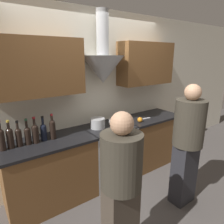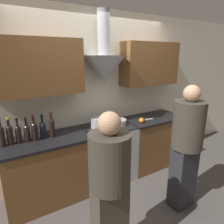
{
  "view_description": "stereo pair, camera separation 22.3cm",
  "coord_description": "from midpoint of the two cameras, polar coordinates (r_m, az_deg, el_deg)",
  "views": [
    {
      "loc": [
        -1.63,
        -2.02,
        1.94
      ],
      "look_at": [
        0.0,
        0.25,
        1.14
      ],
      "focal_mm": 32.0,
      "sensor_mm": 36.0,
      "label": 1
    },
    {
      "loc": [
        -1.45,
        -2.14,
        1.94
      ],
      "look_at": [
        0.0,
        0.25,
        1.14
      ],
      "focal_mm": 32.0,
      "sensor_mm": 36.0,
      "label": 2
    }
  ],
  "objects": [
    {
      "name": "mixing_bowl",
      "position": [
        3.13,
        -0.59,
        -2.84
      ],
      "size": [
        0.26,
        0.26,
        0.08
      ],
      "color": "#B7BABC",
      "rests_on": "stove_range"
    },
    {
      "name": "stock_pot",
      "position": [
        2.99,
        -6.29,
        -3.21
      ],
      "size": [
        0.22,
        0.22,
        0.15
      ],
      "color": "#B7BABC",
      "rests_on": "stove_range"
    },
    {
      "name": "wine_bottle_3",
      "position": [
        2.67,
        -25.22,
        -5.88
      ],
      "size": [
        0.08,
        0.08,
        0.32
      ],
      "color": "black",
      "rests_on": "counter_left"
    },
    {
      "name": "wine_bottle_5",
      "position": [
        2.71,
        -21.24,
        -5.12
      ],
      "size": [
        0.08,
        0.08,
        0.32
      ],
      "color": "black",
      "rests_on": "counter_left"
    },
    {
      "name": "chefs_knife",
      "position": [
        3.43,
        7.36,
        -1.94
      ],
      "size": [
        0.25,
        0.05,
        0.01
      ],
      "rotation": [
        0.0,
        0.0,
        -0.1
      ],
      "color": "silver",
      "rests_on": "counter_right"
    },
    {
      "name": "wine_bottle_1",
      "position": [
        2.65,
        -29.35,
        -6.26
      ],
      "size": [
        0.08,
        0.08,
        0.34
      ],
      "color": "black",
      "rests_on": "counter_left"
    },
    {
      "name": "person_foreground_left",
      "position": [
        1.89,
        -0.99,
        -20.38
      ],
      "size": [
        0.37,
        0.37,
        1.51
      ],
      "color": "#473D33",
      "rests_on": "ground_plane"
    },
    {
      "name": "counter_right",
      "position": [
        3.75,
        8.64,
        -7.72
      ],
      "size": [
        1.08,
        0.62,
        0.89
      ],
      "color": "brown",
      "rests_on": "ground_plane"
    },
    {
      "name": "orange_fruit",
      "position": [
        3.25,
        6.05,
        -2.22
      ],
      "size": [
        0.08,
        0.08,
        0.08
      ],
      "color": "orange",
      "rests_on": "counter_right"
    },
    {
      "name": "wine_bottle_0",
      "position": [
        2.64,
        -31.22,
        -6.51
      ],
      "size": [
        0.07,
        0.07,
        0.37
      ],
      "color": "black",
      "rests_on": "counter_left"
    },
    {
      "name": "counter_left",
      "position": [
        2.91,
        -19.4,
        -15.9
      ],
      "size": [
        1.16,
        0.62,
        0.89
      ],
      "color": "brown",
      "rests_on": "ground_plane"
    },
    {
      "name": "stove_range",
      "position": [
        3.24,
        -3.08,
        -11.47
      ],
      "size": [
        0.74,
        0.6,
        0.89
      ],
      "color": "#B7BABC",
      "rests_on": "ground_plane"
    },
    {
      "name": "wine_bottle_4",
      "position": [
        2.67,
        -23.35,
        -5.46
      ],
      "size": [
        0.08,
        0.08,
        0.33
      ],
      "color": "black",
      "rests_on": "counter_left"
    },
    {
      "name": "wall_back",
      "position": [
        3.14,
        -6.22,
        7.16
      ],
      "size": [
        8.4,
        0.63,
        2.6
      ],
      "color": "silver",
      "rests_on": "ground_plane"
    },
    {
      "name": "ground_plane",
      "position": [
        3.23,
        0.68,
        -20.95
      ],
      "size": [
        12.0,
        12.0,
        0.0
      ],
      "primitive_type": "plane",
      "color": "#4C4744"
    },
    {
      "name": "person_foreground_right",
      "position": [
        2.7,
        18.52,
        -8.04
      ],
      "size": [
        0.37,
        0.37,
        1.62
      ],
      "color": "#28282D",
      "rests_on": "ground_plane"
    },
    {
      "name": "wine_bottle_6",
      "position": [
        2.71,
        -18.9,
        -4.5
      ],
      "size": [
        0.07,
        0.07,
        0.34
      ],
      "color": "black",
      "rests_on": "counter_left"
    },
    {
      "name": "wine_bottle_2",
      "position": [
        2.66,
        -27.33,
        -6.18
      ],
      "size": [
        0.07,
        0.07,
        0.32
      ],
      "color": "black",
      "rests_on": "counter_left"
    }
  ]
}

